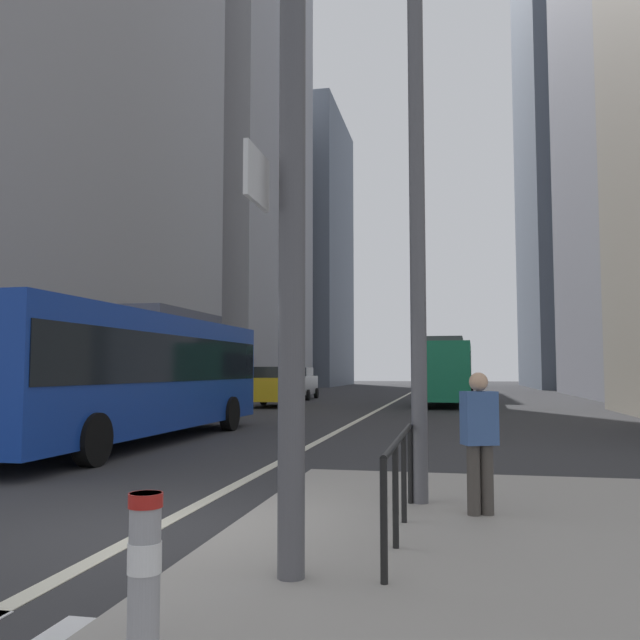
# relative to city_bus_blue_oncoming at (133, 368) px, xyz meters

# --- Properties ---
(ground_plane) EXTENTS (160.00, 160.00, 0.00)m
(ground_plane) POSITION_rel_city_bus_blue_oncoming_xyz_m (4.41, 11.77, -1.84)
(ground_plane) COLOR #303033
(lane_centre_line) EXTENTS (0.20, 80.00, 0.01)m
(lane_centre_line) POSITION_rel_city_bus_blue_oncoming_xyz_m (4.41, 21.77, -1.83)
(lane_centre_line) COLOR beige
(lane_centre_line) RESTS_ON ground
(office_tower_left_mid) EXTENTS (11.94, 20.51, 45.63)m
(office_tower_left_mid) POSITION_rel_city_bus_blue_oncoming_xyz_m (-11.59, 37.36, 20.98)
(office_tower_left_mid) COLOR #9E9EA3
(office_tower_left_mid) RESTS_ON ground
(office_tower_left_far) EXTENTS (13.82, 16.89, 31.46)m
(office_tower_left_far) POSITION_rel_city_bus_blue_oncoming_xyz_m (-11.59, 59.95, 13.89)
(office_tower_left_far) COLOR slate
(office_tower_left_far) RESTS_ON ground
(office_tower_right_far) EXTENTS (12.18, 21.33, 54.97)m
(office_tower_right_far) POSITION_rel_city_bus_blue_oncoming_xyz_m (21.41, 56.66, 25.65)
(office_tower_right_far) COLOR slate
(office_tower_right_far) RESTS_ON ground
(city_bus_blue_oncoming) EXTENTS (2.80, 11.70, 3.40)m
(city_bus_blue_oncoming) POSITION_rel_city_bus_blue_oncoming_xyz_m (0.00, 0.00, 0.00)
(city_bus_blue_oncoming) COLOR #14389E
(city_bus_blue_oncoming) RESTS_ON ground
(city_bus_red_receding) EXTENTS (2.93, 11.16, 3.40)m
(city_bus_red_receding) POSITION_rel_city_bus_blue_oncoming_xyz_m (7.39, 20.33, -0.00)
(city_bus_red_receding) COLOR #198456
(city_bus_red_receding) RESTS_ON ground
(car_oncoming_mid) EXTENTS (2.19, 4.65, 1.94)m
(car_oncoming_mid) POSITION_rel_city_bus_blue_oncoming_xyz_m (-1.64, 24.53, -0.85)
(car_oncoming_mid) COLOR silver
(car_oncoming_mid) RESTS_ON ground
(car_receding_near) EXTENTS (2.06, 4.04, 1.94)m
(car_receding_near) POSITION_rel_city_bus_blue_oncoming_xyz_m (6.65, 49.74, -0.85)
(car_receding_near) COLOR #B2A899
(car_receding_near) RESTS_ON ground
(car_receding_far) EXTENTS (2.19, 4.28, 1.94)m
(car_receding_far) POSITION_rel_city_bus_blue_oncoming_xyz_m (7.27, 41.26, -0.85)
(car_receding_far) COLOR #232838
(car_receding_far) RESTS_ON ground
(car_oncoming_far) EXTENTS (2.08, 4.27, 1.94)m
(car_oncoming_far) POSITION_rel_city_bus_blue_oncoming_xyz_m (-0.94, 16.39, -0.85)
(car_oncoming_far) COLOR gold
(car_oncoming_far) RESTS_ON ground
(traffic_signal_gantry) EXTENTS (6.26, 0.65, 6.00)m
(traffic_signal_gantry) POSITION_rel_city_bus_blue_oncoming_xyz_m (4.38, -9.92, 2.28)
(traffic_signal_gantry) COLOR #515156
(traffic_signal_gantry) RESTS_ON median_island
(street_lamp_post) EXTENTS (5.50, 0.32, 8.00)m
(street_lamp_post) POSITION_rel_city_bus_blue_oncoming_xyz_m (7.33, -6.70, 3.45)
(street_lamp_post) COLOR #56565B
(street_lamp_post) RESTS_ON median_island
(bollard_left) EXTENTS (0.20, 0.20, 0.94)m
(bollard_left) POSITION_rel_city_bus_blue_oncoming_xyz_m (6.03, -11.58, -1.16)
(bollard_left) COLOR #99999E
(bollard_left) RESTS_ON median_island
(pedestrian_railing) EXTENTS (0.06, 3.21, 0.98)m
(pedestrian_railing) POSITION_rel_city_bus_blue_oncoming_xyz_m (7.21, -8.33, -1.00)
(pedestrian_railing) COLOR black
(pedestrian_railing) RESTS_ON median_island
(pedestrian_waiting) EXTENTS (0.44, 0.36, 1.61)m
(pedestrian_waiting) POSITION_rel_city_bus_blue_oncoming_xyz_m (8.04, -7.27, -0.80)
(pedestrian_waiting) COLOR #423D38
(pedestrian_waiting) RESTS_ON median_island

